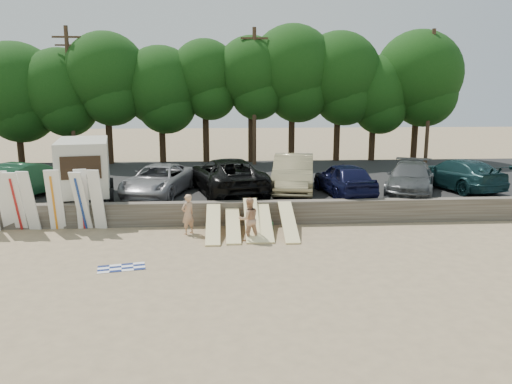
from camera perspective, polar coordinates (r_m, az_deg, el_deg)
ground at (r=18.63m, az=-3.22°, el=-6.11°), size 120.00×120.00×0.00m
seawall at (r=21.39m, az=-3.33°, el=-2.41°), size 44.00×0.50×1.00m
parking_lot at (r=28.75m, az=-3.47°, el=0.88°), size 44.00×14.50×0.70m
treeline at (r=35.28m, az=-3.95°, el=12.74°), size 34.10×6.49×9.47m
utility_poles at (r=33.83m, az=-0.19°, el=11.14°), size 25.80×0.26×9.00m
box_trailer at (r=24.24m, az=-19.07°, el=2.82°), size 3.16×4.67×2.75m
car_1 at (r=26.02m, az=-24.57°, el=1.34°), size 3.57×5.24×1.63m
car_2 at (r=24.36m, az=-11.08°, el=1.33°), size 3.60×5.63×1.45m
car_3 at (r=24.46m, az=-3.31°, el=1.89°), size 4.24×6.71×1.73m
car_4 at (r=24.91m, az=4.29°, el=2.16°), size 2.81×5.75×1.81m
car_5 at (r=24.26m, az=10.05°, el=1.49°), size 2.46×4.86×1.59m
car_6 at (r=25.28m, az=17.24°, el=1.47°), size 4.05×5.64×1.52m
car_7 at (r=27.37m, az=22.03°, el=1.91°), size 3.57×5.75×1.55m
surfboard_upright_1 at (r=22.55m, az=-26.74°, el=-0.90°), size 0.57×0.71×2.54m
surfboard_upright_2 at (r=22.28m, az=-25.75°, el=-1.00°), size 0.51×0.82×2.51m
surfboard_upright_3 at (r=22.09m, az=-24.54°, el=-0.95°), size 0.60×0.75×2.54m
surfboard_upright_4 at (r=21.83m, az=-22.12°, el=-0.86°), size 0.56×0.63×2.56m
surfboard_upright_5 at (r=21.83m, az=-21.86°, el=-0.84°), size 0.54×0.61×2.56m
surfboard_upright_6 at (r=21.43m, az=-19.40°, el=-0.97°), size 0.64×0.92×2.49m
surfboard_upright_7 at (r=21.55m, az=-19.26°, el=-0.80°), size 0.58×0.60×2.57m
surfboard_upright_8 at (r=21.30m, az=-17.72°, el=-0.85°), size 0.59×0.67×2.56m
surfboard_low_0 at (r=19.77m, az=-4.92°, el=-3.65°), size 0.56×2.88×0.96m
surfboard_low_1 at (r=19.93m, az=-2.66°, el=-3.72°), size 0.56×2.92×0.81m
surfboard_low_2 at (r=19.93m, az=-0.50°, el=-3.17°), size 0.56×2.81×1.17m
surfboard_low_3 at (r=20.01m, az=0.95°, el=-3.37°), size 0.56×2.87×1.00m
surfboard_low_4 at (r=19.98m, az=3.73°, el=-3.38°), size 0.56×2.87×1.02m
beachgoer_a at (r=20.05m, az=-7.80°, el=-2.53°), size 0.70×0.68×1.62m
beachgoer_b at (r=19.01m, az=-0.83°, el=-3.12°), size 0.94×0.81×1.67m
cooler at (r=20.58m, az=1.41°, el=-3.93°), size 0.44×0.38×0.32m
gear_bag at (r=20.55m, az=-0.36°, el=-4.09°), size 0.36×0.33×0.22m
beach_towel at (r=16.90m, az=-15.12°, el=-8.35°), size 1.78×1.78×0.00m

